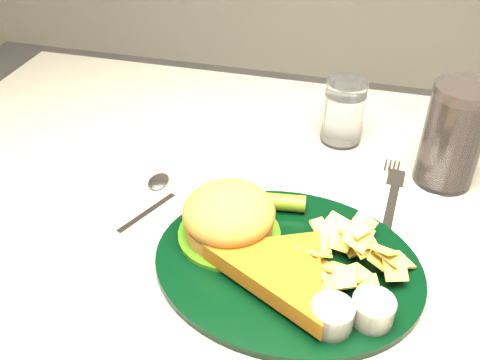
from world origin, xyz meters
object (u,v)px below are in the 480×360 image
Objects in this scene: dinner_plate at (289,245)px; fork_napkin at (389,212)px; water_glass at (344,112)px; cola_glass at (453,136)px.

fork_napkin is at bearing 51.39° from dinner_plate.
water_glass is (0.03, 0.31, 0.02)m from dinner_plate.
cola_glass is (0.19, 0.24, 0.04)m from dinner_plate.
dinner_plate is at bearing -128.75° from cola_glass.
fork_napkin is (-0.07, -0.11, -0.07)m from cola_glass.
dinner_plate is 1.80× the size of fork_napkin.
fork_napkin is (0.09, -0.18, -0.05)m from water_glass.
fork_napkin is at bearing -64.37° from water_glass.
dinner_plate is 0.18m from fork_napkin.
fork_napkin is (0.12, 0.13, -0.03)m from dinner_plate.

